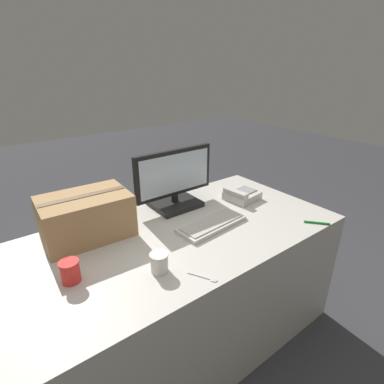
% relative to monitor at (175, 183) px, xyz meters
% --- Properties ---
extents(ground_plane, '(12.00, 12.00, 0.00)m').
position_rel_monitor_xyz_m(ground_plane, '(-0.18, -0.28, -0.90)').
color(ground_plane, '#38383D').
extents(office_desk, '(1.80, 0.90, 0.75)m').
position_rel_monitor_xyz_m(office_desk, '(-0.18, -0.28, -0.53)').
color(office_desk, beige).
rests_on(office_desk, ground_plane).
extents(monitor, '(0.53, 0.25, 0.37)m').
position_rel_monitor_xyz_m(monitor, '(0.00, 0.00, 0.00)').
color(monitor, black).
rests_on(monitor, office_desk).
extents(keyboard, '(0.42, 0.20, 0.03)m').
position_rel_monitor_xyz_m(keyboard, '(0.02, -0.34, -0.14)').
color(keyboard, beige).
rests_on(keyboard, office_desk).
extents(desk_phone, '(0.22, 0.20, 0.08)m').
position_rel_monitor_xyz_m(desk_phone, '(0.41, -0.19, -0.13)').
color(desk_phone, beige).
rests_on(desk_phone, office_desk).
extents(paper_cup_left, '(0.08, 0.08, 0.10)m').
position_rel_monitor_xyz_m(paper_cup_left, '(-0.75, -0.34, -0.11)').
color(paper_cup_left, red).
rests_on(paper_cup_left, office_desk).
extents(paper_cup_right, '(0.08, 0.08, 0.09)m').
position_rel_monitor_xyz_m(paper_cup_right, '(-0.42, -0.50, -0.11)').
color(paper_cup_right, white).
rests_on(paper_cup_right, office_desk).
extents(spoon, '(0.08, 0.13, 0.00)m').
position_rel_monitor_xyz_m(spoon, '(-0.29, -0.67, -0.15)').
color(spoon, silver).
rests_on(spoon, office_desk).
extents(cardboard_box, '(0.45, 0.31, 0.23)m').
position_rel_monitor_xyz_m(cardboard_box, '(-0.56, -0.02, -0.04)').
color(cardboard_box, tan).
rests_on(cardboard_box, office_desk).
extents(pen_marker, '(0.10, 0.11, 0.01)m').
position_rel_monitor_xyz_m(pen_marker, '(0.51, -0.68, -0.15)').
color(pen_marker, '#198C33').
rests_on(pen_marker, office_desk).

